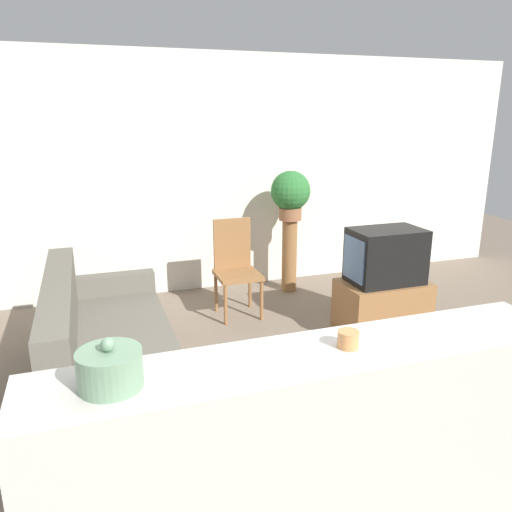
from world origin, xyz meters
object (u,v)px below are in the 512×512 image
object	(u,v)px
television	(385,256)
wooden_chair	(235,264)
potted_plant	(291,193)
decorative_bowl	(110,368)
couch	(106,352)

from	to	relation	value
television	wooden_chair	size ratio (longest dim) A/B	0.68
potted_plant	decorative_bowl	bearing A→B (deg)	-122.60
television	decorative_bowl	world-z (taller)	decorative_bowl
couch	decorative_bowl	bearing A→B (deg)	-90.35
television	decorative_bowl	distance (m)	3.31
television	decorative_bowl	xyz separation A→B (m)	(-2.57, -2.04, 0.35)
couch	decorative_bowl	xyz separation A→B (m)	(-0.01, -1.81, 0.80)
wooden_chair	decorative_bowl	world-z (taller)	decorative_bowl
couch	potted_plant	size ratio (longest dim) A/B	3.55
couch	wooden_chair	size ratio (longest dim) A/B	2.00
wooden_chair	potted_plant	xyz separation A→B (m)	(0.80, 0.46, 0.63)
television	potted_plant	world-z (taller)	potted_plant
couch	decorative_bowl	world-z (taller)	decorative_bowl
television	decorative_bowl	bearing A→B (deg)	-141.54
couch	decorative_bowl	distance (m)	1.98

